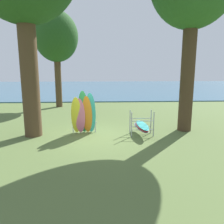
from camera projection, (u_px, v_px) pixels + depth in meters
ground_plane at (96, 136)px, 11.04m from camera, size 80.00×80.00×0.00m
lake_water at (99, 87)px, 39.79m from camera, size 80.00×36.00×0.10m
tree_mid_behind at (56, 38)px, 18.55m from camera, size 3.67×3.67×8.11m
leaning_board_pile at (84, 114)px, 11.23m from camera, size 1.32×0.81×2.29m
board_storage_rack at (142, 126)px, 11.17m from camera, size 1.15×2.13×1.25m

